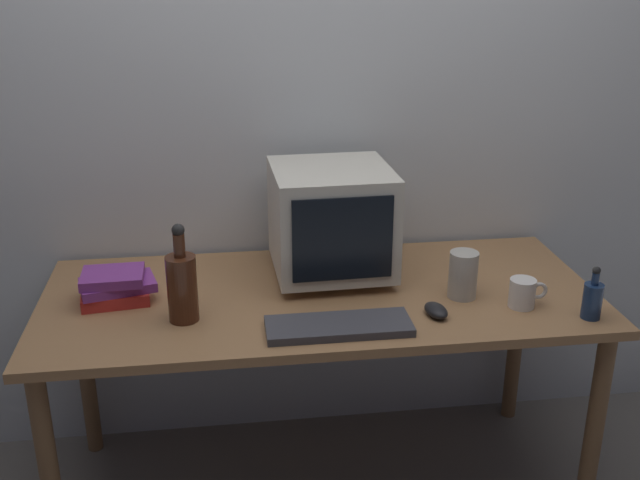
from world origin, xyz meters
The scene contains 10 objects.
back_wall centered at (0.00, 0.44, 1.25)m, with size 4.00×0.08×2.50m, color silver.
desk centered at (0.00, 0.00, 0.67)m, with size 1.76×0.76×0.75m.
crt_monitor centered at (0.06, 0.14, 0.94)m, with size 0.39×0.40×0.37m.
keyboard centered at (0.02, -0.26, 0.76)m, with size 0.42×0.15×0.02m, color #3F3F47.
computer_mouse centered at (0.32, -0.21, 0.77)m, with size 0.06×0.10×0.04m, color black.
bottle_tall centered at (-0.42, -0.13, 0.86)m, with size 0.09×0.09×0.30m.
bottle_short centered at (0.77, -0.28, 0.81)m, with size 0.06×0.06×0.16m.
book_stack centered at (-0.64, 0.03, 0.80)m, with size 0.25×0.19×0.10m.
mug centered at (0.60, -0.18, 0.80)m, with size 0.12×0.08×0.09m.
metal_canister centered at (0.44, -0.09, 0.83)m, with size 0.09×0.09×0.15m, color #B7B2A8.
Camera 1 is at (-0.29, -2.16, 1.78)m, focal length 42.24 mm.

